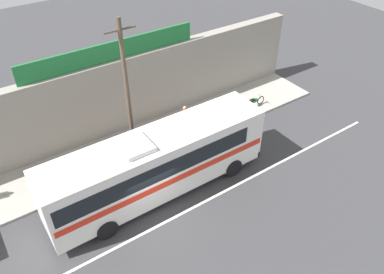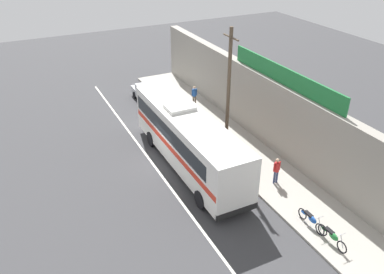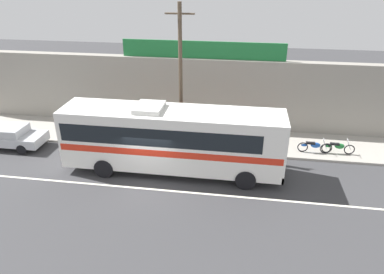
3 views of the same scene
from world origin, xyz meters
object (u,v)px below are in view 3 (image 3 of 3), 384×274
(utility_pole, at_px, (181,78))
(pedestrian_far_left, at_px, (249,129))
(parked_car, at_px, (9,136))
(motorcycle_red, at_px, (338,147))
(motorcycle_green, at_px, (314,146))
(intercity_bus, at_px, (171,137))
(pedestrian_far_right, at_px, (71,114))

(utility_pole, bearing_deg, pedestrian_far_left, 13.89)
(parked_car, distance_m, motorcycle_red, 19.96)
(motorcycle_red, distance_m, motorcycle_green, 1.39)
(parked_car, xyz_separation_m, motorcycle_red, (19.87, 1.83, -0.17))
(motorcycle_green, relative_size, pedestrian_far_left, 1.15)
(parked_car, height_order, utility_pole, utility_pole)
(intercity_bus, bearing_deg, pedestrian_far_left, 42.07)
(utility_pole, relative_size, motorcycle_green, 4.36)
(motorcycle_green, bearing_deg, motorcycle_red, 3.56)
(intercity_bus, relative_size, utility_pole, 1.39)
(intercity_bus, distance_m, pedestrian_far_right, 9.06)
(utility_pole, bearing_deg, pedestrian_far_right, 168.24)
(intercity_bus, relative_size, pedestrian_far_right, 6.93)
(intercity_bus, height_order, pedestrian_far_left, intercity_bus)
(parked_car, distance_m, motorcycle_green, 18.56)
(motorcycle_red, relative_size, motorcycle_green, 0.99)
(pedestrian_far_left, distance_m, pedestrian_far_right, 12.03)
(pedestrian_far_left, bearing_deg, motorcycle_red, -6.45)
(pedestrian_far_right, bearing_deg, parked_car, -130.62)
(parked_car, relative_size, utility_pole, 0.51)
(parked_car, distance_m, pedestrian_far_left, 14.85)
(parked_car, xyz_separation_m, utility_pole, (10.57, 1.41, 3.74))
(intercity_bus, xyz_separation_m, pedestrian_far_left, (4.15, 3.75, -0.95))
(pedestrian_far_left, bearing_deg, intercity_bus, -137.93)
(motorcycle_green, bearing_deg, pedestrian_far_left, 169.99)
(motorcycle_red, distance_m, pedestrian_far_right, 17.29)
(motorcycle_green, height_order, pedestrian_far_left, pedestrian_far_left)
(parked_car, bearing_deg, motorcycle_red, 5.27)
(pedestrian_far_right, bearing_deg, motorcycle_red, -4.09)
(parked_car, bearing_deg, motorcycle_green, 5.39)
(intercity_bus, relative_size, pedestrian_far_left, 6.95)
(parked_car, relative_size, pedestrian_far_right, 2.56)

